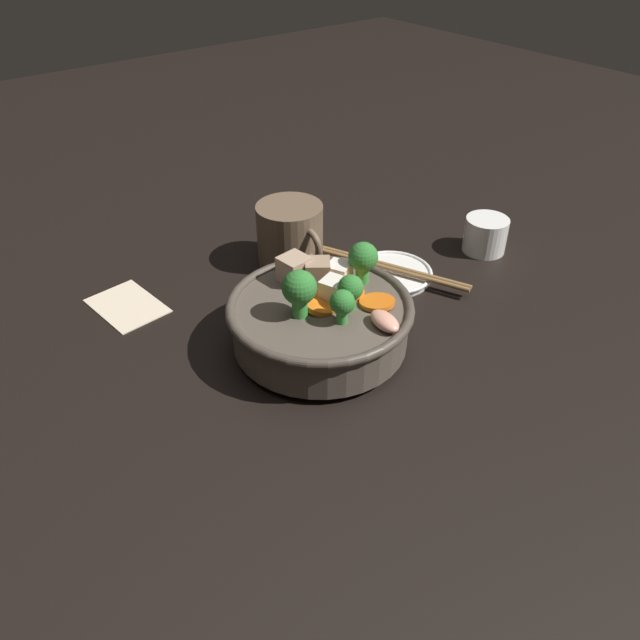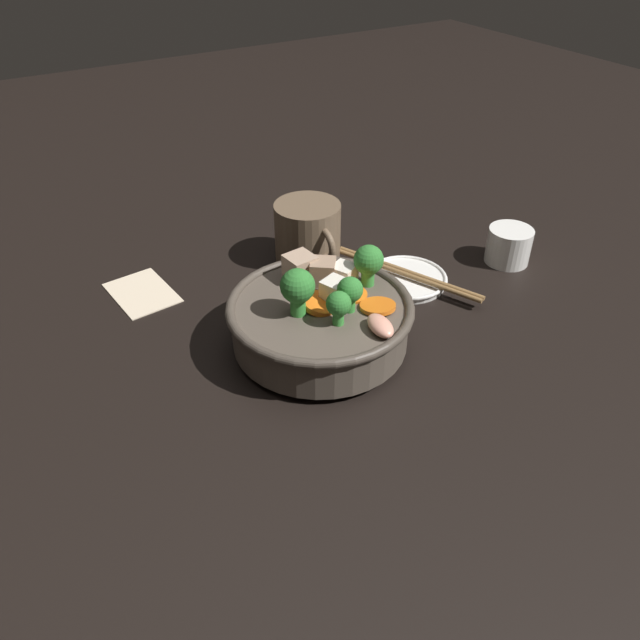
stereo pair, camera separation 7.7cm
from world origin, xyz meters
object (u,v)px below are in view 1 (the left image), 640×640
object	(u,v)px
stirfry_bowl	(321,317)
chopsticks_pair	(393,268)
tea_cup	(485,234)
side_saucer	(392,273)
dark_mug	(291,235)

from	to	relation	value
stirfry_bowl	chopsticks_pair	xyz separation A→B (m)	(-0.06, 0.18, -0.03)
stirfry_bowl	tea_cup	xyz separation A→B (m)	(-0.03, 0.35, -0.02)
stirfry_bowl	chopsticks_pair	bearing A→B (deg)	108.83
stirfry_bowl	side_saucer	xyz separation A→B (m)	(-0.06, 0.18, -0.04)
side_saucer	chopsticks_pair	world-z (taller)	chopsticks_pair
side_saucer	tea_cup	size ratio (longest dim) A/B	1.78
dark_mug	side_saucer	bearing A→B (deg)	35.14
chopsticks_pair	side_saucer	bearing A→B (deg)	0.00
stirfry_bowl	tea_cup	size ratio (longest dim) A/B	3.45
side_saucer	chopsticks_pair	xyz separation A→B (m)	(0.00, 0.00, 0.01)
tea_cup	chopsticks_pair	world-z (taller)	tea_cup
tea_cup	chopsticks_pair	bearing A→B (deg)	-100.07
dark_mug	chopsticks_pair	world-z (taller)	dark_mug
tea_cup	dark_mug	size ratio (longest dim) A/B	0.53
stirfry_bowl	side_saucer	size ratio (longest dim) A/B	1.93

